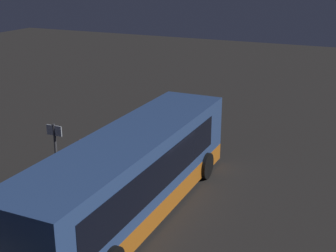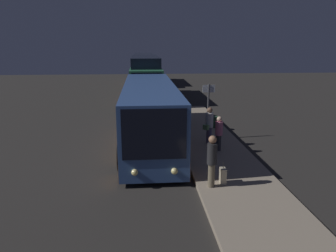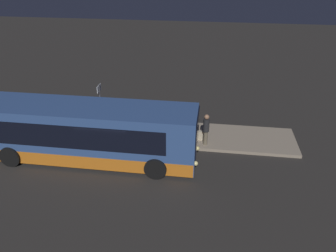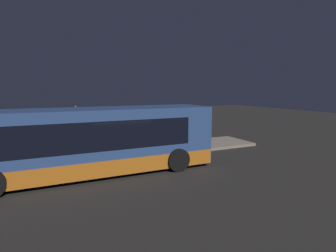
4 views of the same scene
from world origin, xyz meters
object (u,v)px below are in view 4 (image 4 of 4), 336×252
passenger_with_bags (120,137)px  suitcase (180,143)px  trash_bin (41,150)px  passenger_waiting (187,133)px  sign_post (76,125)px  bus_lead (86,142)px  passenger_boarding (101,137)px

passenger_with_bags → suitcase: (3.66, -0.70, -0.60)m
trash_bin → suitcase: bearing=-10.8°
passenger_waiting → suitcase: 0.92m
trash_bin → sign_post: bearing=-24.6°
sign_post → bus_lead: bearing=-88.4°
bus_lead → trash_bin: size_ratio=17.95×
bus_lead → trash_bin: (-1.90, 3.92, -0.99)m
passenger_with_bags → trash_bin: 4.33m
passenger_boarding → passenger_waiting: 5.10m
bus_lead → trash_bin: 4.47m
sign_post → trash_bin: sign_post is taller
sign_post → suitcase: bearing=-6.3°
sign_post → passenger_boarding: bearing=-8.6°
suitcase → passenger_waiting: bearing=-62.4°
bus_lead → passenger_with_bags: (2.31, 3.12, -0.44)m
bus_lead → passenger_boarding: 3.15m
bus_lead → passenger_with_bags: bearing=53.4°
passenger_boarding → sign_post: size_ratio=0.65×
sign_post → trash_bin: size_ratio=4.30×
passenger_boarding → sign_post: (-1.29, 0.20, 0.71)m
passenger_waiting → trash_bin: 8.39m
passenger_waiting → passenger_with_bags: size_ratio=1.14×
passenger_waiting → sign_post: (-6.31, 1.14, 0.67)m
suitcase → sign_post: 6.26m
passenger_boarding → trash_bin: 3.34m
passenger_boarding → passenger_waiting: size_ratio=0.99×
passenger_boarding → passenger_with_bags: size_ratio=1.13×
sign_post → trash_bin: 2.42m
passenger_boarding → sign_post: 1.49m
bus_lead → passenger_waiting: bus_lead is taller
passenger_boarding → suitcase: passenger_boarding is taller
passenger_waiting → bus_lead: bearing=-170.1°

